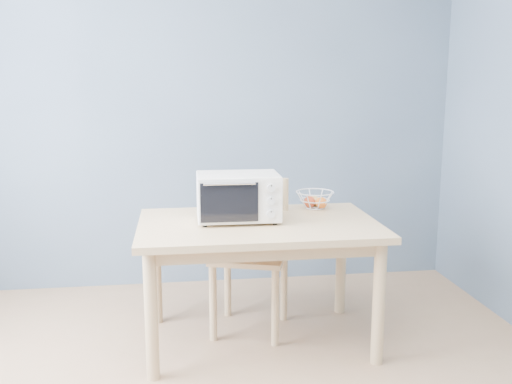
{
  "coord_description": "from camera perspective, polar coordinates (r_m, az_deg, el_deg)",
  "views": [
    {
      "loc": [
        -0.13,
        -2.09,
        1.56
      ],
      "look_at": [
        0.32,
        1.13,
        0.93
      ],
      "focal_mm": 40.0,
      "sensor_mm": 36.0,
      "label": 1
    }
  ],
  "objects": [
    {
      "name": "fruit_basket",
      "position": [
        3.71,
        5.89,
        -0.78
      ],
      "size": [
        0.27,
        0.27,
        0.11
      ],
      "rotation": [
        0.0,
        0.0,
        0.09
      ],
      "color": "white",
      "rests_on": "dining_table"
    },
    {
      "name": "dining_chair",
      "position": [
        3.63,
        -0.47,
        -6.48
      ],
      "size": [
        0.56,
        0.56,
        0.96
      ],
      "rotation": [
        0.0,
        0.0,
        -0.32
      ],
      "color": "tan",
      "rests_on": "ground"
    },
    {
      "name": "room",
      "position": [
        2.11,
        -4.27,
        3.86
      ],
      "size": [
        4.01,
        4.51,
        2.61
      ],
      "color": "#A27D5A",
      "rests_on": "ground"
    },
    {
      "name": "dining_table",
      "position": [
        3.38,
        0.24,
        -4.67
      ],
      "size": [
        1.4,
        0.9,
        0.75
      ],
      "color": "tan",
      "rests_on": "ground"
    },
    {
      "name": "toaster_oven",
      "position": [
        3.35,
        -2.13,
        -0.43
      ],
      "size": [
        0.48,
        0.36,
        0.28
      ],
      "rotation": [
        0.0,
        0.0,
        -0.01
      ],
      "color": "white",
      "rests_on": "dining_table"
    }
  ]
}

